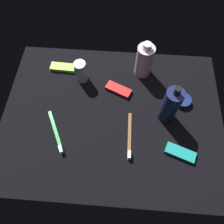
{
  "coord_description": "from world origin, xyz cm",
  "views": [
    {
      "loc": [
        -2.63,
        35.15,
        73.33
      ],
      "look_at": [
        0.0,
        0.0,
        3.0
      ],
      "focal_mm": 34.02,
      "sensor_mm": 36.0,
      "label": 1
    }
  ],
  "objects_px": {
    "lotion_bottle": "(170,105)",
    "deodorant_stick": "(81,72)",
    "bodywash_bottle": "(144,60)",
    "snack_bar_teal": "(180,153)",
    "snack_bar_lime": "(63,67)",
    "toothbrush_green": "(56,134)",
    "toothbrush_brown": "(129,138)",
    "cream_tin_left": "(183,101)",
    "snack_bar_red": "(118,89)"
  },
  "relations": [
    {
      "from": "bodywash_bottle",
      "to": "toothbrush_brown",
      "type": "bearing_deg",
      "value": 82.1
    },
    {
      "from": "cream_tin_left",
      "to": "deodorant_stick",
      "type": "bearing_deg",
      "value": -11.32
    },
    {
      "from": "snack_bar_lime",
      "to": "cream_tin_left",
      "type": "bearing_deg",
      "value": 168.05
    },
    {
      "from": "snack_bar_teal",
      "to": "snack_bar_lime",
      "type": "relative_size",
      "value": 1.0
    },
    {
      "from": "toothbrush_green",
      "to": "toothbrush_brown",
      "type": "relative_size",
      "value": 0.92
    },
    {
      "from": "bodywash_bottle",
      "to": "cream_tin_left",
      "type": "bearing_deg",
      "value": 139.6
    },
    {
      "from": "bodywash_bottle",
      "to": "deodorant_stick",
      "type": "distance_m",
      "value": 0.26
    },
    {
      "from": "lotion_bottle",
      "to": "deodorant_stick",
      "type": "relative_size",
      "value": 1.96
    },
    {
      "from": "lotion_bottle",
      "to": "snack_bar_lime",
      "type": "distance_m",
      "value": 0.48
    },
    {
      "from": "snack_bar_red",
      "to": "snack_bar_teal",
      "type": "distance_m",
      "value": 0.34
    },
    {
      "from": "bodywash_bottle",
      "to": "snack_bar_lime",
      "type": "bearing_deg",
      "value": 1.23
    },
    {
      "from": "bodywash_bottle",
      "to": "snack_bar_teal",
      "type": "relative_size",
      "value": 1.56
    },
    {
      "from": "toothbrush_green",
      "to": "snack_bar_lime",
      "type": "xyz_separation_m",
      "value": [
        0.03,
        -0.3,
        0.0
      ]
    },
    {
      "from": "deodorant_stick",
      "to": "toothbrush_brown",
      "type": "relative_size",
      "value": 0.54
    },
    {
      "from": "lotion_bottle",
      "to": "toothbrush_brown",
      "type": "distance_m",
      "value": 0.18
    },
    {
      "from": "bodywash_bottle",
      "to": "snack_bar_red",
      "type": "distance_m",
      "value": 0.15
    },
    {
      "from": "snack_bar_red",
      "to": "cream_tin_left",
      "type": "height_order",
      "value": "cream_tin_left"
    },
    {
      "from": "deodorant_stick",
      "to": "snack_bar_lime",
      "type": "height_order",
      "value": "deodorant_stick"
    },
    {
      "from": "bodywash_bottle",
      "to": "snack_bar_teal",
      "type": "bearing_deg",
      "value": 111.58
    },
    {
      "from": "lotion_bottle",
      "to": "deodorant_stick",
      "type": "height_order",
      "value": "lotion_bottle"
    },
    {
      "from": "toothbrush_brown",
      "to": "snack_bar_teal",
      "type": "relative_size",
      "value": 1.73
    },
    {
      "from": "toothbrush_brown",
      "to": "snack_bar_lime",
      "type": "relative_size",
      "value": 1.73
    },
    {
      "from": "bodywash_bottle",
      "to": "snack_bar_teal",
      "type": "distance_m",
      "value": 0.38
    },
    {
      "from": "deodorant_stick",
      "to": "toothbrush_green",
      "type": "relative_size",
      "value": 0.58
    },
    {
      "from": "lotion_bottle",
      "to": "toothbrush_green",
      "type": "bearing_deg",
      "value": 15.09
    },
    {
      "from": "toothbrush_green",
      "to": "cream_tin_left",
      "type": "distance_m",
      "value": 0.5
    },
    {
      "from": "toothbrush_green",
      "to": "snack_bar_teal",
      "type": "height_order",
      "value": "toothbrush_green"
    },
    {
      "from": "deodorant_stick",
      "to": "snack_bar_red",
      "type": "bearing_deg",
      "value": 163.07
    },
    {
      "from": "toothbrush_green",
      "to": "cream_tin_left",
      "type": "bearing_deg",
      "value": -159.77
    },
    {
      "from": "toothbrush_green",
      "to": "snack_bar_lime",
      "type": "distance_m",
      "value": 0.3
    },
    {
      "from": "bodywash_bottle",
      "to": "cream_tin_left",
      "type": "distance_m",
      "value": 0.22
    },
    {
      "from": "lotion_bottle",
      "to": "snack_bar_red",
      "type": "bearing_deg",
      "value": -28.43
    },
    {
      "from": "lotion_bottle",
      "to": "cream_tin_left",
      "type": "relative_size",
      "value": 3.0
    },
    {
      "from": "toothbrush_green",
      "to": "toothbrush_brown",
      "type": "xyz_separation_m",
      "value": [
        -0.27,
        -0.0,
        0.0
      ]
    },
    {
      "from": "toothbrush_brown",
      "to": "snack_bar_teal",
      "type": "xyz_separation_m",
      "value": [
        -0.18,
        0.04,
        0.0
      ]
    },
    {
      "from": "toothbrush_green",
      "to": "snack_bar_teal",
      "type": "relative_size",
      "value": 1.6
    },
    {
      "from": "deodorant_stick",
      "to": "cream_tin_left",
      "type": "distance_m",
      "value": 0.42
    },
    {
      "from": "lotion_bottle",
      "to": "toothbrush_brown",
      "type": "bearing_deg",
      "value": 37.8
    },
    {
      "from": "deodorant_stick",
      "to": "bodywash_bottle",
      "type": "bearing_deg",
      "value": -167.64
    },
    {
      "from": "deodorant_stick",
      "to": "toothbrush_green",
      "type": "bearing_deg",
      "value": 76.64
    },
    {
      "from": "lotion_bottle",
      "to": "snack_bar_lime",
      "type": "relative_size",
      "value": 1.83
    },
    {
      "from": "snack_bar_lime",
      "to": "bodywash_bottle",
      "type": "bearing_deg",
      "value": -176.23
    },
    {
      "from": "deodorant_stick",
      "to": "snack_bar_red",
      "type": "height_order",
      "value": "deodorant_stick"
    },
    {
      "from": "bodywash_bottle",
      "to": "snack_bar_lime",
      "type": "height_order",
      "value": "bodywash_bottle"
    },
    {
      "from": "bodywash_bottle",
      "to": "deodorant_stick",
      "type": "bearing_deg",
      "value": 12.36
    },
    {
      "from": "toothbrush_brown",
      "to": "toothbrush_green",
      "type": "bearing_deg",
      "value": 1.04
    },
    {
      "from": "cream_tin_left",
      "to": "toothbrush_brown",
      "type": "bearing_deg",
      "value": 39.72
    },
    {
      "from": "deodorant_stick",
      "to": "snack_bar_lime",
      "type": "xyz_separation_m",
      "value": [
        0.09,
        -0.05,
        -0.04
      ]
    },
    {
      "from": "snack_bar_red",
      "to": "snack_bar_teal",
      "type": "height_order",
      "value": "same"
    },
    {
      "from": "lotion_bottle",
      "to": "snack_bar_lime",
      "type": "height_order",
      "value": "lotion_bottle"
    }
  ]
}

